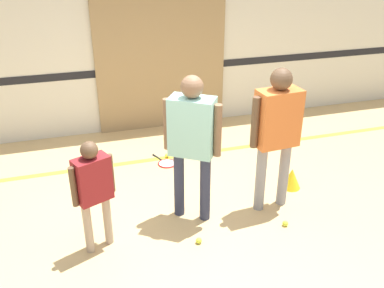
% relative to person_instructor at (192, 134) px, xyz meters
% --- Properties ---
extents(ground_plane, '(16.00, 16.00, 0.00)m').
position_rel_person_instructor_xyz_m(ground_plane, '(-0.15, -0.07, -1.08)').
color(ground_plane, tan).
extents(wall_back, '(16.00, 0.07, 3.20)m').
position_rel_person_instructor_xyz_m(wall_back, '(-0.15, 2.79, 0.52)').
color(wall_back, silver).
rests_on(wall_back, ground_plane).
extents(wall_panel, '(2.17, 0.05, 2.21)m').
position_rel_person_instructor_xyz_m(wall_panel, '(0.29, 2.73, 0.03)').
color(wall_panel, '#9E7F56').
rests_on(wall_panel, ground_plane).
extents(floor_stripe, '(14.40, 0.10, 0.01)m').
position_rel_person_instructor_xyz_m(floor_stripe, '(-0.15, 1.53, -1.07)').
color(floor_stripe, yellow).
rests_on(floor_stripe, ground_plane).
extents(person_instructor, '(0.56, 0.50, 1.74)m').
position_rel_person_instructor_xyz_m(person_instructor, '(0.00, 0.00, 0.00)').
color(person_instructor, '#2D334C').
rests_on(person_instructor, ground_plane).
extents(person_student_left, '(0.44, 0.32, 1.26)m').
position_rel_person_instructor_xyz_m(person_student_left, '(-1.11, -0.26, -0.30)').
color(person_student_left, tan).
rests_on(person_student_left, ground_plane).
extents(person_student_right, '(0.67, 0.31, 1.76)m').
position_rel_person_instructor_xyz_m(person_student_right, '(0.99, -0.07, 0.01)').
color(person_student_right, gray).
rests_on(person_student_right, ground_plane).
extents(racket_spare_on_floor, '(0.36, 0.52, 0.03)m').
position_rel_person_instructor_xyz_m(racket_spare_on_floor, '(0.01, 1.35, -1.07)').
color(racket_spare_on_floor, red).
rests_on(racket_spare_on_floor, ground_plane).
extents(tennis_ball_near_instructor, '(0.07, 0.07, 0.07)m').
position_rel_person_instructor_xyz_m(tennis_ball_near_instructor, '(-0.08, -0.51, -1.04)').
color(tennis_ball_near_instructor, '#CCE038').
rests_on(tennis_ball_near_instructor, ground_plane).
extents(tennis_ball_by_spare_racket, '(0.07, 0.07, 0.07)m').
position_rel_person_instructor_xyz_m(tennis_ball_by_spare_racket, '(0.07, 1.53, -1.04)').
color(tennis_ball_by_spare_racket, '#CCE038').
rests_on(tennis_ball_by_spare_racket, ground_plane).
extents(tennis_ball_stray_left, '(0.07, 0.07, 0.07)m').
position_rel_person_instructor_xyz_m(tennis_ball_stray_left, '(0.98, -0.51, -1.04)').
color(tennis_ball_stray_left, '#CCE038').
rests_on(tennis_ball_stray_left, ground_plane).
extents(training_cone, '(0.25, 0.25, 0.28)m').
position_rel_person_instructor_xyz_m(training_cone, '(1.44, 0.23, -0.94)').
color(training_cone, yellow).
rests_on(training_cone, ground_plane).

